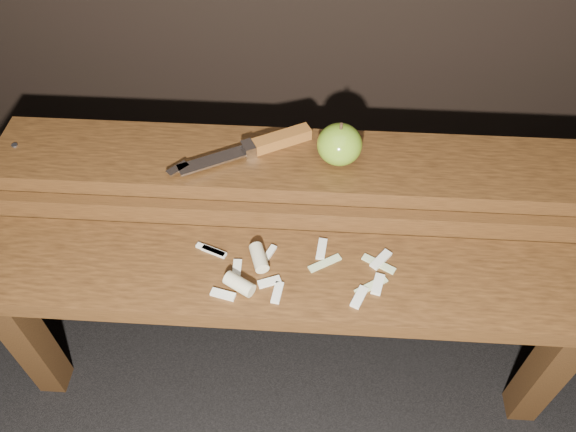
# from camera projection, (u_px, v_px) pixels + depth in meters

# --- Properties ---
(ground) EXTENTS (60.00, 60.00, 0.00)m
(ground) POSITION_uv_depth(u_px,v_px,m) (286.00, 354.00, 1.38)
(ground) COLOR black
(bench_front_tier) EXTENTS (1.20, 0.20, 0.42)m
(bench_front_tier) POSITION_uv_depth(u_px,v_px,m) (284.00, 297.00, 1.07)
(bench_front_tier) COLOR #341E0D
(bench_front_tier) RESTS_ON ground
(bench_rear_tier) EXTENTS (1.20, 0.21, 0.50)m
(bench_rear_tier) POSITION_uv_depth(u_px,v_px,m) (291.00, 189.00, 1.17)
(bench_rear_tier) COLOR #341E0D
(bench_rear_tier) RESTS_ON ground
(apple) EXTENTS (0.09, 0.09, 0.09)m
(apple) POSITION_uv_depth(u_px,v_px,m) (340.00, 144.00, 1.08)
(apple) COLOR olive
(apple) RESTS_ON bench_rear_tier
(knife) EXTENTS (0.28, 0.16, 0.03)m
(knife) POSITION_uv_depth(u_px,v_px,m) (264.00, 145.00, 1.12)
(knife) COLOR brown
(knife) RESTS_ON bench_rear_tier
(apple_scraps) EXTENTS (0.38, 0.15, 0.03)m
(apple_scraps) POSITION_uv_depth(u_px,v_px,m) (273.00, 271.00, 1.02)
(apple_scraps) COLOR beige
(apple_scraps) RESTS_ON bench_front_tier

